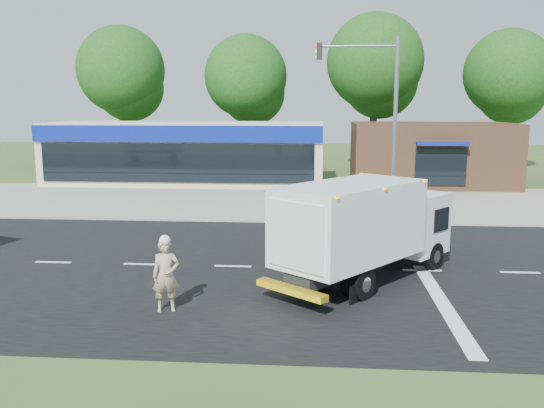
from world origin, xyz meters
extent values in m
plane|color=#385123|center=(0.00, 0.00, 0.00)|extent=(120.00, 120.00, 0.00)
cube|color=black|center=(0.00, 0.00, 0.00)|extent=(60.00, 14.00, 0.02)
cube|color=gray|center=(0.00, 8.20, 0.06)|extent=(60.00, 2.40, 0.12)
cube|color=gray|center=(0.00, 14.00, 0.01)|extent=(60.00, 9.00, 0.02)
cube|color=silver|center=(-9.00, 0.00, 0.02)|extent=(1.20, 0.15, 0.01)
cube|color=silver|center=(-6.00, 0.00, 0.02)|extent=(1.20, 0.15, 0.01)
cube|color=silver|center=(-3.00, 0.00, 0.02)|extent=(1.20, 0.15, 0.01)
cube|color=silver|center=(0.00, 0.00, 0.02)|extent=(1.20, 0.15, 0.01)
cube|color=silver|center=(3.00, 0.00, 0.02)|extent=(1.20, 0.15, 0.01)
cube|color=silver|center=(6.00, 0.00, 0.02)|extent=(1.20, 0.15, 0.01)
cube|color=silver|center=(3.00, -3.00, 0.02)|extent=(0.40, 7.00, 0.01)
cube|color=black|center=(0.61, -1.81, 0.64)|extent=(3.60, 4.12, 0.32)
cube|color=white|center=(2.66, 0.70, 1.42)|extent=(2.68, 2.66, 1.92)
cube|color=black|center=(3.21, 1.37, 1.60)|extent=(1.43, 1.20, 0.82)
cube|color=white|center=(0.61, -1.81, 1.92)|extent=(4.59, 4.93, 2.15)
cube|color=silver|center=(-0.85, -3.60, 1.87)|extent=(1.45, 1.20, 1.74)
cube|color=yellow|center=(-0.95, -3.73, 0.50)|extent=(1.90, 1.64, 0.16)
cube|color=orange|center=(0.61, -1.81, 2.97)|extent=(4.50, 4.81, 0.07)
cylinder|color=black|center=(2.02, 1.29, 0.44)|extent=(0.77, 0.85, 0.88)
cylinder|color=black|center=(3.36, 0.19, 0.44)|extent=(0.77, 0.85, 0.88)
cylinder|color=black|center=(-0.50, -1.73, 0.44)|extent=(0.77, 0.85, 0.88)
cylinder|color=black|center=(0.91, -2.89, 0.44)|extent=(0.77, 0.85, 0.88)
imported|color=tan|center=(-4.08, -4.12, 0.93)|extent=(0.78, 0.62, 1.86)
sphere|color=white|center=(-4.08, -4.12, 1.83)|extent=(0.28, 0.28, 0.28)
cube|color=beige|center=(-9.00, 20.00, 2.00)|extent=(18.00, 6.00, 4.00)
cube|color=navy|center=(-9.00, 16.95, 3.40)|extent=(18.00, 0.30, 1.00)
cube|color=black|center=(-9.00, 16.95, 1.60)|extent=(17.00, 0.12, 2.40)
cube|color=#382316|center=(7.00, 20.00, 2.00)|extent=(10.00, 6.00, 4.00)
cube|color=navy|center=(7.00, 16.90, 2.90)|extent=(3.00, 1.20, 0.20)
cube|color=black|center=(7.00, 16.95, 1.50)|extent=(3.00, 0.12, 2.20)
cylinder|color=gray|center=(3.00, 7.60, 4.00)|extent=(0.18, 0.18, 8.00)
cylinder|color=gray|center=(1.30, 7.60, 7.60)|extent=(3.40, 0.12, 0.12)
cube|color=black|center=(-0.30, 7.60, 7.40)|extent=(0.25, 0.25, 0.70)
cylinder|color=#332114|center=(-16.00, 28.00, 3.67)|extent=(0.56, 0.56, 7.35)
sphere|color=#154513|center=(-16.00, 28.00, 7.88)|extent=(6.93, 6.93, 6.93)
sphere|color=#154513|center=(-15.50, 28.50, 6.51)|extent=(5.46, 5.46, 5.46)
cylinder|color=#332114|center=(-6.00, 28.00, 3.43)|extent=(0.56, 0.56, 6.86)
sphere|color=#154513|center=(-6.00, 28.00, 7.35)|extent=(6.47, 6.47, 6.47)
sphere|color=#154513|center=(-5.50, 28.50, 6.08)|extent=(5.10, 5.10, 5.10)
cylinder|color=#332114|center=(4.00, 28.00, 3.92)|extent=(0.56, 0.56, 7.84)
sphere|color=#154513|center=(4.00, 28.00, 8.40)|extent=(7.39, 7.39, 7.39)
sphere|color=#154513|center=(4.50, 28.50, 6.94)|extent=(5.82, 5.82, 5.82)
cylinder|color=#332114|center=(14.00, 28.00, 3.50)|extent=(0.56, 0.56, 7.00)
sphere|color=#154513|center=(14.00, 28.00, 7.50)|extent=(6.60, 6.60, 6.60)
sphere|color=#154513|center=(14.50, 28.50, 6.20)|extent=(5.20, 5.20, 5.20)
camera|label=1|loc=(-0.34, -17.77, 5.16)|focal=38.00mm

